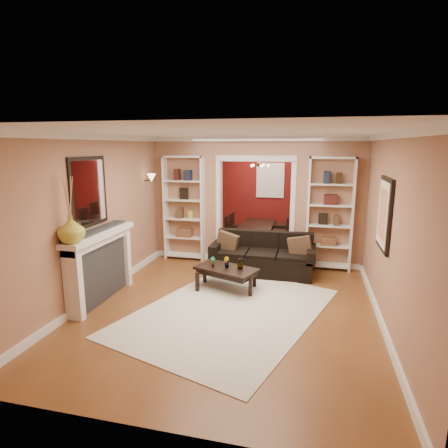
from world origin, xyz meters
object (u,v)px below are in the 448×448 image
(sofa, at_px, (263,254))
(bookshelf_right, at_px, (330,214))
(bookshelf_left, at_px, (184,209))
(dining_table, at_px, (258,234))
(fireplace, at_px, (102,267))
(coffee_table, at_px, (226,279))

(sofa, distance_m, bookshelf_right, 1.58)
(bookshelf_left, height_order, dining_table, bookshelf_left)
(dining_table, bearing_deg, sofa, -169.35)
(fireplace, bearing_deg, bookshelf_left, 77.95)
(coffee_table, xyz_separation_m, bookshelf_right, (1.77, 1.59, 0.95))
(bookshelf_left, distance_m, bookshelf_right, 3.10)
(bookshelf_left, bearing_deg, bookshelf_right, 0.00)
(coffee_table, bearing_deg, bookshelf_right, 62.74)
(coffee_table, distance_m, fireplace, 2.12)
(bookshelf_right, relative_size, fireplace, 1.35)
(bookshelf_left, height_order, fireplace, bookshelf_left)
(coffee_table, height_order, dining_table, dining_table)
(coffee_table, relative_size, bookshelf_right, 0.46)
(coffee_table, xyz_separation_m, bookshelf_left, (-1.33, 1.59, 0.95))
(bookshelf_left, xyz_separation_m, fireplace, (-0.54, -2.53, -0.57))
(bookshelf_right, distance_m, fireplace, 4.47)
(sofa, distance_m, fireplace, 3.08)
(sofa, distance_m, coffee_table, 1.15)
(sofa, distance_m, bookshelf_left, 2.07)
(bookshelf_right, xyz_separation_m, dining_table, (-1.69, 1.68, -0.88))
(bookshelf_right, bearing_deg, sofa, -155.34)
(sofa, height_order, dining_table, sofa)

